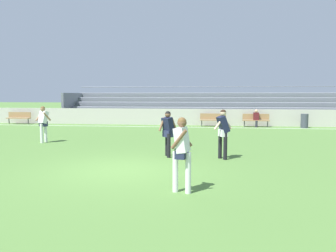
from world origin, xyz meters
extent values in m
plane|color=#517A38|center=(0.00, 0.00, 0.00)|extent=(160.00, 160.00, 0.00)
cube|color=white|center=(0.00, 12.89, 0.00)|extent=(44.00, 0.12, 0.01)
cube|color=#BCB7AD|center=(0.00, 14.33, 0.59)|extent=(48.00, 0.16, 1.19)
cube|color=#9EA3AD|center=(3.50, 15.52, 0.39)|extent=(25.36, 0.36, 0.08)
cube|color=slate|center=(3.50, 15.32, 0.20)|extent=(25.36, 0.04, 0.39)
cube|color=#9EA3AD|center=(3.50, 16.28, 0.79)|extent=(25.36, 0.36, 0.08)
cube|color=slate|center=(3.50, 16.08, 0.59)|extent=(25.36, 0.04, 0.39)
cube|color=#9EA3AD|center=(3.50, 17.04, 1.18)|extent=(25.36, 0.36, 0.08)
cube|color=slate|center=(3.50, 16.84, 0.98)|extent=(25.36, 0.04, 0.39)
cube|color=#9EA3AD|center=(3.50, 17.81, 1.58)|extent=(25.36, 0.36, 0.08)
cube|color=slate|center=(3.50, 17.61, 1.38)|extent=(25.36, 0.04, 0.39)
cube|color=#9EA3AD|center=(3.50, 18.57, 1.97)|extent=(25.36, 0.36, 0.08)
cube|color=slate|center=(3.50, 18.37, 1.77)|extent=(25.36, 0.04, 0.39)
cube|color=#9EA3AD|center=(3.50, 19.34, 2.36)|extent=(25.36, 0.36, 0.08)
cube|color=slate|center=(3.50, 19.14, 2.17)|extent=(25.36, 0.04, 0.39)
cube|color=slate|center=(-9.08, 17.43, 1.18)|extent=(0.20, 4.18, 2.36)
cylinder|color=slate|center=(3.50, 19.59, 2.91)|extent=(25.36, 0.06, 0.06)
cube|color=#99754C|center=(2.79, 13.62, 0.45)|extent=(1.80, 0.40, 0.06)
cube|color=#99754C|center=(2.79, 13.80, 0.70)|extent=(1.80, 0.05, 0.40)
cylinder|color=#47474C|center=(2.01, 13.62, 0.23)|extent=(0.07, 0.07, 0.45)
cylinder|color=#47474C|center=(3.57, 13.62, 0.23)|extent=(0.07, 0.07, 0.45)
cube|color=#99754C|center=(-11.81, 13.62, 0.45)|extent=(1.80, 0.40, 0.06)
cube|color=#99754C|center=(-11.81, 13.80, 0.70)|extent=(1.80, 0.05, 0.40)
cylinder|color=#47474C|center=(-12.59, 13.62, 0.23)|extent=(0.07, 0.07, 0.45)
cylinder|color=#47474C|center=(-11.03, 13.62, 0.23)|extent=(0.07, 0.07, 0.45)
cube|color=#99754C|center=(5.73, 13.62, 0.45)|extent=(1.80, 0.40, 0.06)
cube|color=#99754C|center=(5.73, 13.80, 0.70)|extent=(1.80, 0.05, 0.40)
cylinder|color=#47474C|center=(4.95, 13.62, 0.23)|extent=(0.07, 0.07, 0.45)
cylinder|color=#47474C|center=(6.51, 13.62, 0.23)|extent=(0.07, 0.07, 0.45)
cylinder|color=#3D424C|center=(8.87, 13.43, 0.47)|extent=(0.49, 0.49, 0.94)
cylinder|color=#2D2D38|center=(5.73, 13.40, 0.23)|extent=(0.16, 0.16, 0.45)
cube|color=#56191E|center=(5.73, 13.62, 0.74)|extent=(0.36, 0.24, 0.52)
sphere|color=#D6A884|center=(5.73, 13.62, 1.10)|extent=(0.21, 0.21, 0.21)
cylinder|color=black|center=(2.93, 2.12, 0.47)|extent=(0.13, 0.13, 0.93)
cylinder|color=black|center=(3.10, 1.90, 0.47)|extent=(0.13, 0.13, 0.93)
cube|color=white|center=(3.02, 2.01, 0.91)|extent=(0.33, 0.41, 0.24)
cube|color=#191E38|center=(3.02, 2.01, 1.21)|extent=(0.50, 0.49, 0.60)
cylinder|color=beige|center=(3.15, 2.15, 1.25)|extent=(0.38, 0.20, 0.46)
cylinder|color=beige|center=(2.88, 1.87, 1.25)|extent=(0.38, 0.20, 0.46)
sphere|color=beige|center=(3.02, 2.01, 1.60)|extent=(0.21, 0.21, 0.21)
sphere|color=black|center=(3.02, 2.01, 1.62)|extent=(0.20, 0.20, 0.20)
cylinder|color=black|center=(1.03, 2.36, 0.43)|extent=(0.13, 0.13, 0.86)
cylinder|color=black|center=(1.14, 2.02, 0.43)|extent=(0.13, 0.13, 0.86)
cube|color=#232847|center=(1.08, 2.19, 0.84)|extent=(0.41, 0.40, 0.24)
cube|color=#191E38|center=(1.08, 2.19, 1.14)|extent=(0.50, 0.50, 0.59)
cylinder|color=brown|center=(1.29, 2.23, 1.17)|extent=(0.25, 0.26, 0.50)
cylinder|color=brown|center=(0.87, 2.16, 1.17)|extent=(0.25, 0.26, 0.50)
sphere|color=brown|center=(1.08, 2.19, 1.52)|extent=(0.21, 0.21, 0.21)
sphere|color=black|center=(1.08, 2.19, 1.54)|extent=(0.20, 0.20, 0.20)
cylinder|color=white|center=(1.80, -1.99, 0.47)|extent=(0.13, 0.13, 0.93)
cylinder|color=white|center=(2.09, -2.07, 0.47)|extent=(0.13, 0.13, 0.93)
cube|color=#232847|center=(1.95, -2.03, 0.91)|extent=(0.30, 0.40, 0.24)
cube|color=white|center=(1.95, -2.03, 1.21)|extent=(0.39, 0.44, 0.59)
cylinder|color=brown|center=(1.99, -1.83, 1.25)|extent=(0.39, 0.17, 0.46)
cylinder|color=brown|center=(1.90, -2.22, 1.25)|extent=(0.39, 0.17, 0.46)
sphere|color=brown|center=(1.95, -2.03, 1.60)|extent=(0.21, 0.21, 0.21)
sphere|color=brown|center=(1.95, -2.03, 1.62)|extent=(0.20, 0.20, 0.20)
cylinder|color=white|center=(-5.11, 4.73, 0.45)|extent=(0.13, 0.13, 0.90)
cylinder|color=white|center=(-5.07, 5.03, 0.45)|extent=(0.13, 0.13, 0.90)
cube|color=#232847|center=(-5.09, 4.88, 0.88)|extent=(0.42, 0.34, 0.24)
cube|color=white|center=(-5.09, 4.88, 1.18)|extent=(0.50, 0.50, 0.60)
cylinder|color=#A87A5B|center=(-5.29, 4.90, 1.22)|extent=(0.23, 0.41, 0.43)
cylinder|color=#A87A5B|center=(-4.89, 4.86, 1.22)|extent=(0.23, 0.41, 0.43)
sphere|color=#A87A5B|center=(-5.09, 4.88, 1.57)|extent=(0.21, 0.21, 0.21)
sphere|color=brown|center=(-5.09, 4.88, 1.59)|extent=(0.20, 0.20, 0.20)
sphere|color=orange|center=(1.77, 1.73, 0.11)|extent=(0.22, 0.22, 0.22)
camera|label=1|loc=(2.56, -9.22, 2.22)|focal=34.70mm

